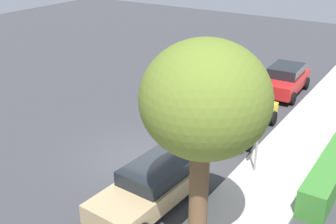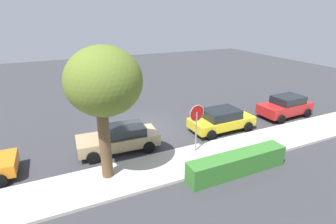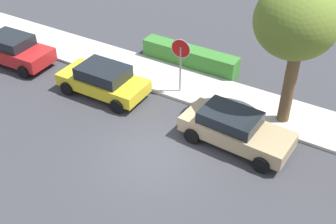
{
  "view_description": "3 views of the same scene",
  "coord_description": "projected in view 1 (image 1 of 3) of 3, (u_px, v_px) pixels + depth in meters",
  "views": [
    {
      "loc": [
        11.24,
        8.68,
        8.05
      ],
      "look_at": [
        -1.45,
        0.38,
        1.46
      ],
      "focal_mm": 45.0,
      "sensor_mm": 36.0,
      "label": 1
    },
    {
      "loc": [
        5.2,
        14.69,
        7.01
      ],
      "look_at": [
        -1.4,
        0.48,
        1.03
      ],
      "focal_mm": 28.0,
      "sensor_mm": 36.0,
      "label": 2
    },
    {
      "loc": [
        6.53,
        -9.88,
        10.66
      ],
      "look_at": [
        -0.34,
        1.56,
        0.92
      ],
      "focal_mm": 45.0,
      "sensor_mm": 36.0,
      "label": 3
    }
  ],
  "objects": [
    {
      "name": "ground_plane",
      "position": [
        139.0,
        157.0,
        16.19
      ],
      "size": [
        60.0,
        60.0,
        0.0
      ],
      "primitive_type": "plane",
      "color": "#38383D"
    },
    {
      "name": "stop_sign",
      "position": [
        259.0,
        127.0,
        14.32
      ],
      "size": [
        0.88,
        0.12,
        2.7
      ],
      "color": "gray",
      "rests_on": "ground_plane"
    },
    {
      "name": "sidewalk_curb",
      "position": [
        258.0,
        196.0,
        13.72
      ],
      "size": [
        32.0,
        2.59,
        0.14
      ],
      "primitive_type": "cube",
      "color": "beige",
      "rests_on": "ground_plane"
    },
    {
      "name": "parked_car_tan",
      "position": [
        151.0,
        186.0,
        13.07
      ],
      "size": [
        4.34,
        2.12,
        1.38
      ],
      "color": "tan",
      "rests_on": "ground_plane"
    },
    {
      "name": "street_tree_near_corner",
      "position": [
        205.0,
        102.0,
        9.69
      ],
      "size": [
        3.09,
        3.09,
        5.88
      ],
      "color": "brown",
      "rests_on": "ground_plane"
    },
    {
      "name": "parked_car_red",
      "position": [
        285.0,
        79.0,
        22.23
      ],
      "size": [
        3.93,
        2.06,
        1.49
      ],
      "color": "red",
      "rests_on": "ground_plane"
    },
    {
      "name": "front_yard_hedge",
      "position": [
        331.0,
        172.0,
        14.29
      ],
      "size": [
        5.04,
        0.86,
        0.99
      ],
      "color": "#387A2D",
      "rests_on": "ground_plane"
    },
    {
      "name": "parked_car_yellow",
      "position": [
        242.0,
        116.0,
        17.94
      ],
      "size": [
        4.09,
        2.04,
        1.4
      ],
      "color": "yellow",
      "rests_on": "ground_plane"
    }
  ]
}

